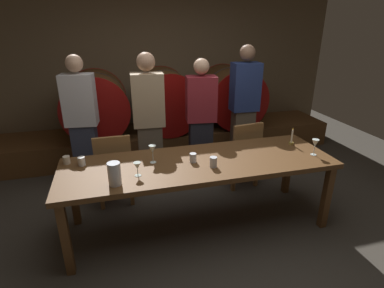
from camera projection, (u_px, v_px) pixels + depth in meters
name	position (u px, v px, depth m)	size (l,w,h in m)	color
ground_plane	(206.00, 227.00, 3.22)	(7.89, 7.89, 0.00)	#3F3A33
back_wall	(159.00, 64.00, 5.13)	(6.07, 0.24, 2.72)	brown
barrel_shelf	(167.00, 140.00, 5.07)	(5.46, 0.90, 0.40)	brown
wine_barrel_left	(96.00, 105.00, 4.57)	(0.96, 0.92, 0.96)	brown
wine_barrel_center	(165.00, 100.00, 4.82)	(0.96, 0.92, 0.96)	brown
wine_barrel_right	(230.00, 96.00, 5.09)	(0.96, 0.92, 0.96)	#513319
dining_table	(199.00, 167.00, 3.02)	(2.67, 0.85, 0.75)	brown
chair_left	(114.00, 166.00, 3.49)	(0.40, 0.40, 0.88)	olive
chair_right	(242.00, 151.00, 3.89)	(0.45, 0.45, 0.88)	olive
guest_far_left	(82.00, 123.00, 3.78)	(0.41, 0.29, 1.68)	#33384C
guest_center_left	(149.00, 122.00, 3.75)	(0.39, 0.26, 1.71)	brown
guest_center_right	(201.00, 121.00, 3.98)	(0.41, 0.28, 1.62)	black
guest_far_right	(244.00, 108.00, 4.28)	(0.39, 0.25, 1.75)	brown
candle_center	(292.00, 140.00, 3.38)	(0.05, 0.05, 0.20)	olive
pitcher	(114.00, 174.00, 2.53)	(0.11, 0.11, 0.20)	silver
wine_glass_left	(137.00, 166.00, 2.67)	(0.07, 0.07, 0.13)	silver
wine_glass_center	(153.00, 150.00, 2.91)	(0.07, 0.07, 0.18)	silver
wine_glass_right	(315.00, 144.00, 3.09)	(0.07, 0.07, 0.17)	silver
cup_far_left	(67.00, 160.00, 2.92)	(0.07, 0.07, 0.08)	beige
cup_center_left	(82.00, 161.00, 2.89)	(0.07, 0.07, 0.09)	white
cup_center_right	(193.00, 158.00, 2.96)	(0.07, 0.07, 0.09)	silver
cup_far_right	(213.00, 162.00, 2.86)	(0.07, 0.07, 0.10)	silver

